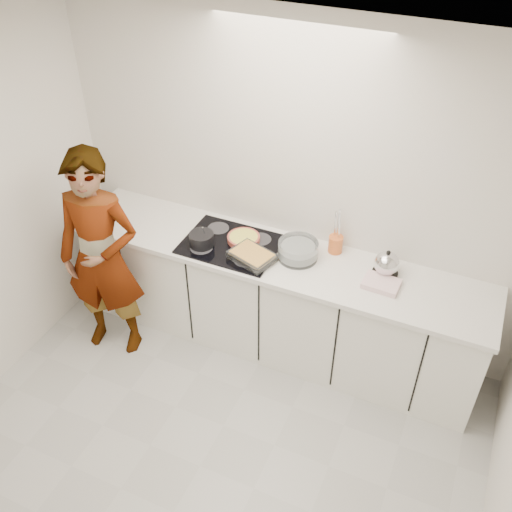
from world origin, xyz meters
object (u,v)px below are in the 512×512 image
at_px(saucepan, 202,239).
at_px(mixing_bowl, 298,251).
at_px(hob, 231,244).
at_px(baking_dish, 252,256).
at_px(kettle, 386,264).
at_px(cook, 101,258).
at_px(tart_dish, 244,238).
at_px(utensil_crock, 336,244).

height_order(saucepan, mixing_bowl, saucepan).
bearing_deg(hob, baking_dish, -26.33).
relative_size(saucepan, kettle, 0.96).
distance_m(saucepan, kettle, 1.37).
distance_m(baking_dish, cook, 1.13).
xyz_separation_m(saucepan, kettle, (1.35, 0.24, 0.02)).
xyz_separation_m(tart_dish, baking_dish, (0.15, -0.18, 0.01)).
bearing_deg(mixing_bowl, utensil_crock, 39.27).
bearing_deg(kettle, utensil_crock, 164.78).
distance_m(mixing_bowl, cook, 1.47).
height_order(kettle, utensil_crock, kettle).
bearing_deg(baking_dish, utensil_crock, 34.50).
distance_m(hob, mixing_bowl, 0.52).
bearing_deg(hob, mixing_bowl, 6.52).
height_order(hob, saucepan, saucepan).
xyz_separation_m(baking_dish, mixing_bowl, (0.29, 0.17, 0.02)).
bearing_deg(utensil_crock, baking_dish, -145.50).
bearing_deg(kettle, tart_dish, -176.67).
bearing_deg(baking_dish, cook, -159.87).
relative_size(hob, mixing_bowl, 2.00).
xyz_separation_m(mixing_bowl, cook, (-1.35, -0.56, -0.09)).
height_order(mixing_bowl, utensil_crock, mixing_bowl).
relative_size(baking_dish, kettle, 1.66).
distance_m(hob, saucepan, 0.23).
bearing_deg(kettle, hob, -173.34).
height_order(kettle, cook, cook).
relative_size(hob, kettle, 3.26).
bearing_deg(utensil_crock, kettle, -15.22).
distance_m(baking_dish, mixing_bowl, 0.34).
relative_size(mixing_bowl, utensil_crock, 2.69).
relative_size(tart_dish, utensil_crock, 2.19).
bearing_deg(cook, tart_dish, 20.06).
height_order(baking_dish, cook, cook).
distance_m(hob, cook, 0.98).
relative_size(baking_dish, cook, 0.21).
distance_m(tart_dish, saucepan, 0.32).
bearing_deg(baking_dish, kettle, 14.88).
height_order(baking_dish, mixing_bowl, mixing_bowl).
height_order(hob, cook, cook).
xyz_separation_m(saucepan, mixing_bowl, (0.71, 0.16, -0.00)).
bearing_deg(mixing_bowl, tart_dish, 178.41).
xyz_separation_m(saucepan, cook, (-0.64, -0.40, -0.10)).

